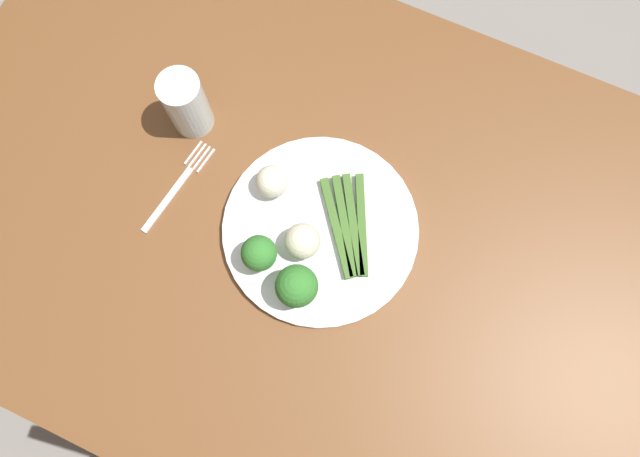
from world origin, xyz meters
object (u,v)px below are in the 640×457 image
asparagus_bundle (349,226)px  cauliflower_back (272,181)px  plate (320,231)px  fork (178,186)px  broccoli_front (257,252)px  water_glass (186,104)px  broccoli_right (297,286)px  dining_table (289,233)px  cauliflower_near_fork (302,241)px

asparagus_bundle → cauliflower_back: size_ratio=3.22×
plate → fork: size_ratio=1.75×
broccoli_front → water_glass: (-0.19, 0.16, 0.01)m
broccoli_front → broccoli_right: size_ratio=0.85×
dining_table → cauliflower_near_fork: bearing=-36.2°
dining_table → fork: fork is taller
broccoli_right → cauliflower_back: broccoli_right is taller
cauliflower_back → plate: bearing=-18.7°
asparagus_bundle → dining_table: bearing=68.5°
broccoli_front → asparagus_bundle: bearing=44.3°
plate → water_glass: (-0.26, 0.08, 0.05)m
plate → asparagus_bundle: asparagus_bundle is taller
dining_table → cauliflower_near_fork: size_ratio=22.51×
dining_table → fork: (-0.17, -0.03, 0.12)m
dining_table → water_glass: bearing=157.7°
asparagus_bundle → broccoli_front: broccoli_front is taller
broccoli_front → water_glass: bearing=140.9°
broccoli_front → dining_table: bearing=87.9°
plate → cauliflower_near_fork: 0.05m
plate → asparagus_bundle: size_ratio=1.86×
dining_table → plate: size_ratio=4.03×
dining_table → cauliflower_back: (-0.03, 0.03, 0.15)m
broccoli_right → cauliflower_near_fork: broccoli_right is taller
plate → broccoli_right: (0.01, -0.10, 0.05)m
dining_table → broccoli_right: bearing=-55.2°
cauliflower_back → broccoli_front: bearing=-74.5°
plate → asparagus_bundle: bearing=30.2°
dining_table → broccoli_right: broccoli_right is taller
plate → fork: 0.23m
fork → cauliflower_near_fork: bearing=-83.3°
broccoli_front → broccoli_right: (0.07, -0.02, 0.01)m
plate → fork: bearing=-173.6°
dining_table → cauliflower_back: cauliflower_back is taller
plate → cauliflower_back: 0.10m
plate → broccoli_front: 0.11m
dining_table → water_glass: size_ratio=10.38×
asparagus_bundle → broccoli_front: size_ratio=2.49×
broccoli_right → cauliflower_back: bearing=128.3°
asparagus_bundle → plate: bearing=87.2°
broccoli_front → broccoli_right: bearing=-16.3°
broccoli_front → cauliflower_back: 0.11m
cauliflower_near_fork → broccoli_front: bearing=-138.9°
broccoli_front → fork: bearing=163.3°
fork → asparagus_bundle: bearing=-71.5°
plate → asparagus_bundle: (0.04, 0.02, 0.01)m
fork → water_glass: bearing=23.2°
asparagus_bundle → water_glass: (-0.29, 0.06, 0.04)m
plate → water_glass: water_glass is taller
dining_table → water_glass: water_glass is taller
dining_table → cauliflower_back: size_ratio=24.18×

